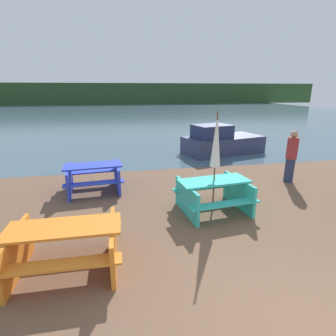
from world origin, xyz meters
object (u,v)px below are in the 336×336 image
at_px(boat, 221,142).
at_px(person, 291,157).
at_px(picnic_table_teal, 214,193).
at_px(picnic_table_blue, 94,176).
at_px(umbrella_white, 216,141).
at_px(picnic_table_orange, 66,243).

height_order(boat, person, person).
xyz_separation_m(picnic_table_teal, boat, (2.45, 5.77, 0.04)).
relative_size(picnic_table_teal, picnic_table_blue, 1.06).
distance_m(picnic_table_teal, umbrella_white, 1.28).
xyz_separation_m(picnic_table_blue, boat, (5.43, 3.89, 0.04)).
relative_size(picnic_table_blue, boat, 0.44).
height_order(picnic_table_teal, boat, boat).
distance_m(picnic_table_orange, picnic_table_blue, 3.52).
bearing_deg(picnic_table_teal, umbrella_white, 88.24).
relative_size(picnic_table_blue, person, 1.05).
bearing_deg(umbrella_white, picnic_table_blue, 147.72).
bearing_deg(umbrella_white, picnic_table_teal, -91.76).
height_order(picnic_table_orange, person, person).
distance_m(picnic_table_orange, boat, 9.28).
relative_size(umbrella_white, boat, 0.61).
relative_size(picnic_table_teal, boat, 0.46).
height_order(picnic_table_orange, picnic_table_blue, picnic_table_blue).
height_order(umbrella_white, person, umbrella_white).
distance_m(picnic_table_orange, picnic_table_teal, 3.53).
bearing_deg(picnic_table_blue, boat, 35.65).
relative_size(picnic_table_orange, picnic_table_blue, 1.04).
xyz_separation_m(picnic_table_teal, picnic_table_blue, (-2.98, 1.88, 0.00)).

